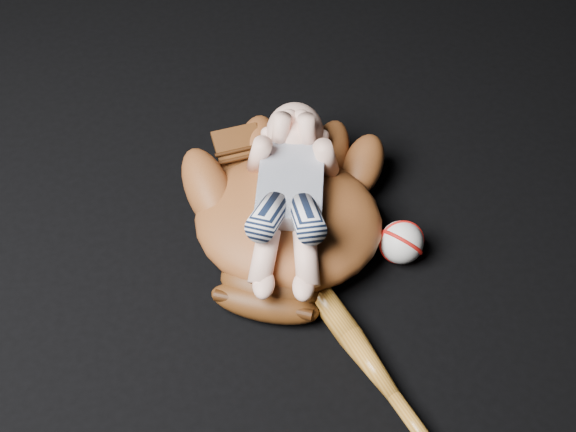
{
  "coord_description": "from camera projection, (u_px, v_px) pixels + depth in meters",
  "views": [
    {
      "loc": [
        -0.01,
        -0.64,
        1.04
      ],
      "look_at": [
        0.06,
        0.18,
        0.07
      ],
      "focal_mm": 50.0,
      "sensor_mm": 36.0,
      "label": 1
    }
  ],
  "objects": [
    {
      "name": "baseball_bat",
      "position": [
        359.0,
        348.0,
        1.17
      ],
      "size": [
        0.21,
        0.4,
        0.04
      ],
      "primitive_type": null,
      "rotation": [
        0.0,
        0.0,
        0.44
      ],
      "color": "#A86920",
      "rests_on": "ground"
    },
    {
      "name": "newborn_baby",
      "position": [
        290.0,
        195.0,
        1.23
      ],
      "size": [
        0.22,
        0.38,
        0.15
      ],
      "primitive_type": null,
      "rotation": [
        0.0,
        0.0,
        -0.15
      ],
      "color": "#F5B79E",
      "rests_on": "baseball_glove"
    },
    {
      "name": "baseball",
      "position": [
        402.0,
        242.0,
        1.28
      ],
      "size": [
        0.09,
        0.09,
        0.07
      ],
      "primitive_type": "sphere",
      "rotation": [
        0.0,
        0.0,
        -0.35
      ],
      "color": "white",
      "rests_on": "ground"
    },
    {
      "name": "baseball_glove",
      "position": [
        288.0,
        214.0,
        1.27
      ],
      "size": [
        0.49,
        0.53,
        0.13
      ],
      "primitive_type": null,
      "rotation": [
        0.0,
        0.0,
        -0.33
      ],
      "color": "brown",
      "rests_on": "ground"
    }
  ]
}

